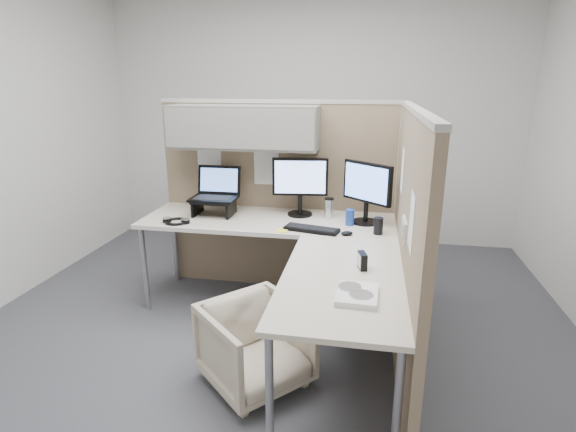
% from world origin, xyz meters
% --- Properties ---
extents(ground, '(4.50, 4.50, 0.00)m').
position_xyz_m(ground, '(0.00, 0.00, 0.00)').
color(ground, '#3F4045').
rests_on(ground, ground).
extents(partition_back, '(2.00, 0.36, 1.63)m').
position_xyz_m(partition_back, '(-0.22, 0.83, 1.10)').
color(partition_back, '#897459').
rests_on(partition_back, ground).
extents(partition_right, '(0.07, 2.03, 1.63)m').
position_xyz_m(partition_right, '(0.90, -0.07, 0.82)').
color(partition_right, '#897459').
rests_on(partition_right, ground).
extents(desk, '(2.00, 1.98, 0.73)m').
position_xyz_m(desk, '(0.12, 0.13, 0.69)').
color(desk, beige).
rests_on(desk, ground).
extents(office_chair, '(0.75, 0.76, 0.57)m').
position_xyz_m(office_chair, '(0.04, -0.49, 0.28)').
color(office_chair, '#C3B59B').
rests_on(office_chair, ground).
extents(monitor_left, '(0.44, 0.20, 0.47)m').
position_xyz_m(monitor_left, '(0.12, 0.69, 1.00)').
color(monitor_left, black).
rests_on(monitor_left, desk).
extents(monitor_right, '(0.36, 0.31, 0.47)m').
position_xyz_m(monitor_right, '(0.64, 0.57, 1.00)').
color(monitor_right, black).
rests_on(monitor_right, desk).
extents(laptop_station, '(0.36, 0.31, 0.38)m').
position_xyz_m(laptop_station, '(-0.57, 0.60, 0.87)').
color(laptop_station, black).
rests_on(laptop_station, desk).
extents(keyboard, '(0.42, 0.22, 0.02)m').
position_xyz_m(keyboard, '(0.27, 0.30, 0.74)').
color(keyboard, black).
rests_on(keyboard, desk).
extents(mouse, '(0.10, 0.08, 0.03)m').
position_xyz_m(mouse, '(0.52, 0.25, 0.75)').
color(mouse, black).
rests_on(mouse, desk).
extents(travel_mug, '(0.07, 0.07, 0.16)m').
position_xyz_m(travel_mug, '(0.36, 0.66, 0.81)').
color(travel_mug, silver).
rests_on(travel_mug, desk).
extents(soda_can_green, '(0.07, 0.07, 0.12)m').
position_xyz_m(soda_can_green, '(0.74, 0.32, 0.79)').
color(soda_can_green, black).
rests_on(soda_can_green, desk).
extents(soda_can_silver, '(0.07, 0.07, 0.12)m').
position_xyz_m(soda_can_silver, '(0.53, 0.50, 0.79)').
color(soda_can_silver, '#1E3FA5').
rests_on(soda_can_silver, desk).
extents(sticky_note_b, '(0.08, 0.08, 0.01)m').
position_xyz_m(sticky_note_b, '(0.06, 0.26, 0.73)').
color(sticky_note_b, '#F8EF41').
rests_on(sticky_note_b, desk).
extents(sticky_note_c, '(0.10, 0.10, 0.01)m').
position_xyz_m(sticky_note_c, '(-0.46, 0.64, 0.73)').
color(sticky_note_c, '#F8EF41').
rests_on(sticky_note_c, desk).
extents(headphones, '(0.22, 0.18, 0.03)m').
position_xyz_m(headphones, '(-0.78, 0.31, 0.74)').
color(headphones, black).
rests_on(headphones, desk).
extents(paper_stack, '(0.21, 0.27, 0.03)m').
position_xyz_m(paper_stack, '(0.63, -0.69, 0.75)').
color(paper_stack, white).
rests_on(paper_stack, desk).
extents(desk_clock, '(0.06, 0.10, 0.10)m').
position_xyz_m(desk_clock, '(0.64, -0.32, 0.78)').
color(desk_clock, black).
rests_on(desk_clock, desk).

